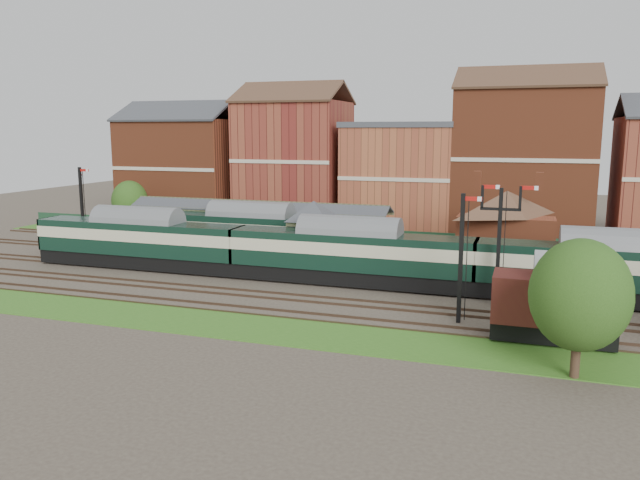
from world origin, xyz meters
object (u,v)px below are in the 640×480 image
(signal_box, at_px, (314,235))
(dmu_train, at_px, (350,253))
(goods_van_a, at_px, (554,303))
(platform_railcar, at_px, (251,232))
(semaphore_bracket, at_px, (500,239))

(signal_box, xyz_separation_m, dmu_train, (4.02, -3.25, -0.67))
(signal_box, xyz_separation_m, goods_van_a, (18.34, -12.25, -0.94))
(goods_van_a, bearing_deg, platform_railcar, 148.74)
(signal_box, relative_size, dmu_train, 0.11)
(semaphore_bracket, bearing_deg, goods_van_a, -63.08)
(goods_van_a, bearing_deg, signal_box, 146.26)
(signal_box, height_order, platform_railcar, signal_box)
(semaphore_bracket, height_order, dmu_train, semaphore_bracket)
(semaphore_bracket, distance_m, goods_van_a, 7.67)
(semaphore_bracket, bearing_deg, platform_railcar, 157.96)
(signal_box, xyz_separation_m, semaphore_bracket, (15.04, -5.75, 1.44))
(dmu_train, xyz_separation_m, goods_van_a, (14.32, -9.00, -0.27))
(semaphore_bracket, bearing_deg, dmu_train, 167.22)
(platform_railcar, xyz_separation_m, goods_van_a, (25.54, -15.50, -0.27))
(semaphore_bracket, relative_size, goods_van_a, 1.24)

